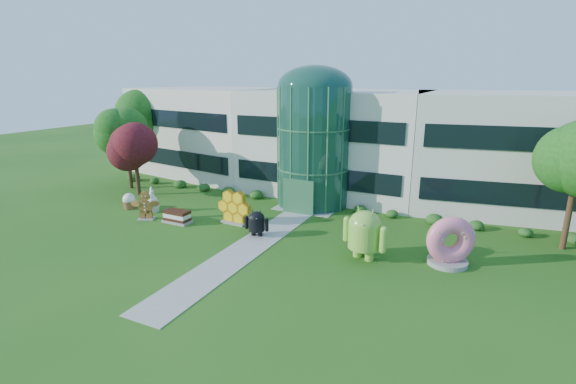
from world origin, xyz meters
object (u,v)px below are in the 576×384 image
at_px(android_green, 364,231).
at_px(android_black, 257,222).
at_px(gingerbread, 145,205).
at_px(donut, 450,240).

xyz_separation_m(android_green, android_black, (-7.57, 0.31, -0.72)).
xyz_separation_m(android_black, gingerbread, (-9.35, -0.68, 0.07)).
height_order(android_green, donut, android_green).
xyz_separation_m(android_green, gingerbread, (-16.92, -0.37, -0.65)).
bearing_deg(android_black, donut, -1.63).
bearing_deg(android_green, donut, 33.62).
relative_size(android_black, gingerbread, 0.86).
relative_size(android_green, android_black, 1.70).
distance_m(android_green, android_black, 7.61).
distance_m(android_green, gingerbread, 16.94).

